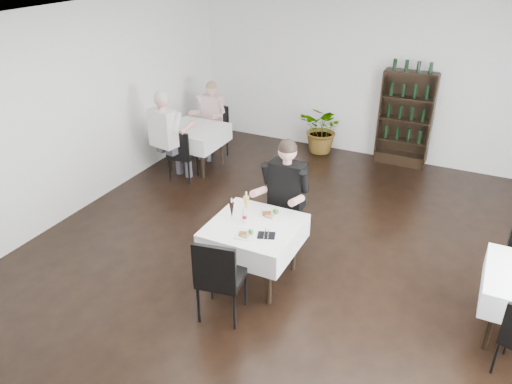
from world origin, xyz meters
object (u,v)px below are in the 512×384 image
at_px(diner_main, 284,192).
at_px(potted_tree, 323,129).
at_px(wine_shelf, 405,120).
at_px(main_table, 254,235).

bearing_deg(diner_main, potted_tree, 100.80).
distance_m(wine_shelf, potted_tree, 1.53).
xyz_separation_m(wine_shelf, main_table, (-0.90, -4.31, -0.23)).
relative_size(wine_shelf, diner_main, 1.09).
height_order(main_table, diner_main, diner_main).
bearing_deg(main_table, potted_tree, 97.79).
bearing_deg(diner_main, wine_shelf, 77.85).
xyz_separation_m(wine_shelf, diner_main, (-0.79, -3.69, 0.09)).
xyz_separation_m(wine_shelf, potted_tree, (-1.47, -0.11, -0.37)).
height_order(wine_shelf, diner_main, wine_shelf).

